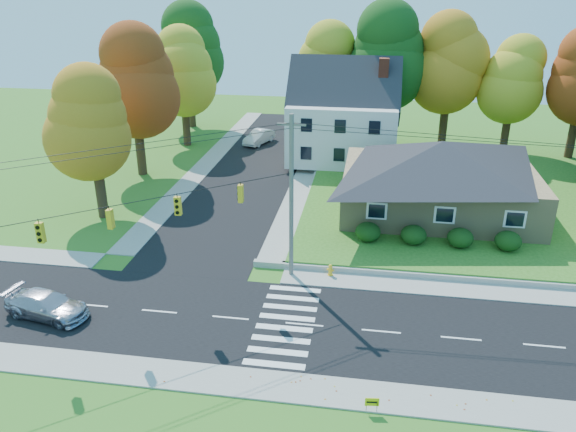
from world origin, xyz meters
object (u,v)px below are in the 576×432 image
silver_sedan (47,305)px  fire_hydrant (330,271)px  ranch_house (440,176)px  white_car (259,137)px

silver_sedan → fire_hydrant: silver_sedan is taller
silver_sedan → fire_hydrant: 16.13m
ranch_house → fire_hydrant: ranch_house is taller
white_car → silver_sedan: bearing=-78.1°
ranch_house → silver_sedan: ranch_house is taller
ranch_house → silver_sedan: 27.94m
fire_hydrant → white_car: bearing=110.0°
white_car → fire_hydrant: 30.05m
white_car → fire_hydrant: bearing=-51.0°
white_car → fire_hydrant: size_ratio=5.70×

